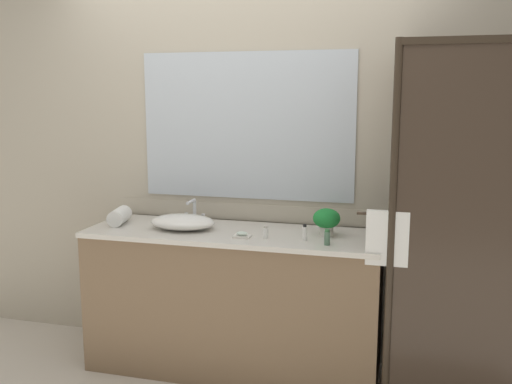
# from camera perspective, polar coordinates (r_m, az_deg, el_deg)

# --- Properties ---
(ground_plane) EXTENTS (8.00, 8.00, 0.00)m
(ground_plane) POSITION_cam_1_polar(r_m,az_deg,el_deg) (3.77, -2.30, -17.36)
(ground_plane) COLOR beige
(wall_back_with_mirror) EXTENTS (4.40, 0.06, 2.60)m
(wall_back_with_mirror) POSITION_cam_1_polar(r_m,az_deg,el_deg) (3.71, -0.86, 3.34)
(wall_back_with_mirror) COLOR #B2A893
(wall_back_with_mirror) RESTS_ON ground_plane
(vanity_cabinet) EXTENTS (1.80, 0.58, 0.90)m
(vanity_cabinet) POSITION_cam_1_polar(r_m,az_deg,el_deg) (3.60, -2.31, -10.90)
(vanity_cabinet) COLOR brown
(vanity_cabinet) RESTS_ON ground_plane
(shower_enclosure) EXTENTS (1.20, 0.59, 2.00)m
(shower_enclosure) POSITION_cam_1_polar(r_m,az_deg,el_deg) (3.11, 19.60, -3.73)
(shower_enclosure) COLOR #2D2319
(shower_enclosure) RESTS_ON ground_plane
(sink_basin) EXTENTS (0.41, 0.28, 0.09)m
(sink_basin) POSITION_cam_1_polar(r_m,az_deg,el_deg) (3.53, -7.41, -3.01)
(sink_basin) COLOR white
(sink_basin) RESTS_ON vanity_cabinet
(faucet) EXTENTS (0.17, 0.14, 0.16)m
(faucet) POSITION_cam_1_polar(r_m,az_deg,el_deg) (3.71, -6.26, -2.26)
(faucet) COLOR silver
(faucet) RESTS_ON vanity_cabinet
(potted_plant) EXTENTS (0.16, 0.16, 0.16)m
(potted_plant) POSITION_cam_1_polar(r_m,az_deg,el_deg) (3.35, 7.13, -2.80)
(potted_plant) COLOR beige
(potted_plant) RESTS_ON vanity_cabinet
(soap_dish) EXTENTS (0.10, 0.07, 0.04)m
(soap_dish) POSITION_cam_1_polar(r_m,az_deg,el_deg) (3.30, -1.42, -4.37)
(soap_dish) COLOR silver
(soap_dish) RESTS_ON vanity_cabinet
(amenity_bottle_conditioner) EXTENTS (0.03, 0.03, 0.07)m
(amenity_bottle_conditioner) POSITION_cam_1_polar(r_m,az_deg,el_deg) (3.28, 0.97, -4.10)
(amenity_bottle_conditioner) COLOR white
(amenity_bottle_conditioner) RESTS_ON vanity_cabinet
(amenity_bottle_shampoo) EXTENTS (0.03, 0.03, 0.09)m
(amenity_bottle_shampoo) POSITION_cam_1_polar(r_m,az_deg,el_deg) (3.25, 4.93, -4.11)
(amenity_bottle_shampoo) COLOR white
(amenity_bottle_shampoo) RESTS_ON vanity_cabinet
(amenity_bottle_lotion) EXTENTS (0.03, 0.03, 0.09)m
(amenity_bottle_lotion) POSITION_cam_1_polar(r_m,az_deg,el_deg) (3.16, 7.19, -4.58)
(amenity_bottle_lotion) COLOR #4C7056
(amenity_bottle_lotion) RESTS_ON vanity_cabinet
(rolled_towel_near_edge) EXTENTS (0.14, 0.23, 0.10)m
(rolled_towel_near_edge) POSITION_cam_1_polar(r_m,az_deg,el_deg) (3.74, -13.62, -2.39)
(rolled_towel_near_edge) COLOR white
(rolled_towel_near_edge) RESTS_ON vanity_cabinet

